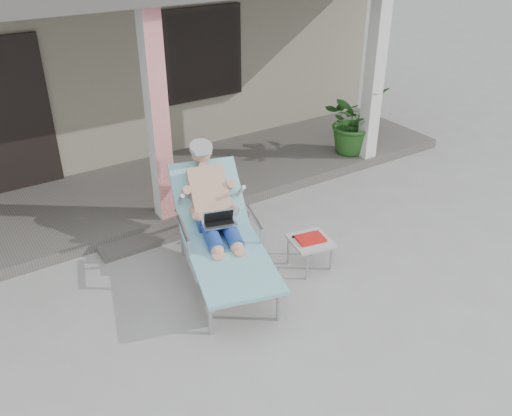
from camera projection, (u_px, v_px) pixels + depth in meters
ground at (255, 314)px, 5.57m from camera, size 60.00×60.00×0.00m
house at (56, 36)px, 9.52m from camera, size 10.40×5.40×3.30m
porch_deck at (142, 194)px, 7.73m from camera, size 10.00×2.00×0.15m
porch_step at (177, 231)px, 6.91m from camera, size 2.00×0.30×0.07m
lounger at (217, 204)px, 5.86m from camera, size 1.31×2.20×1.38m
side_table at (310, 242)px, 6.14m from camera, size 0.51×0.51×0.40m
potted_palm at (353, 120)px, 8.63m from camera, size 1.09×0.99×1.07m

